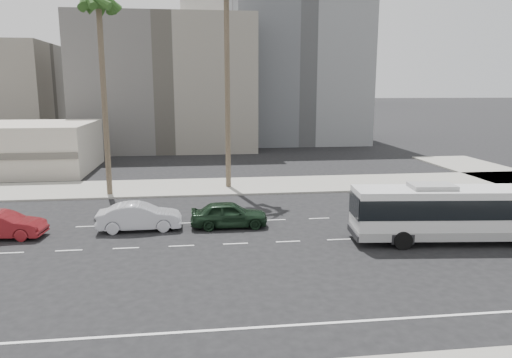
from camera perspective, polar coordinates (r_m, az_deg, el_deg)
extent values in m
plane|color=black|center=(27.89, 9.99, -7.22)|extent=(700.00, 700.00, 0.00)
cube|color=gray|center=(42.43, 3.87, -0.66)|extent=(120.00, 7.00, 0.15)
cube|color=#625F5A|center=(70.39, -10.62, 11.12)|extent=(24.00, 18.00, 18.00)
cube|color=slate|center=(79.04, 4.67, 14.14)|extent=(20.00, 20.00, 26.00)
cube|color=beige|center=(275.66, -6.09, 13.73)|extent=(42.00, 42.00, 44.00)
cube|color=slate|center=(262.05, 4.73, 16.75)|extent=(26.00, 26.00, 70.00)
cube|color=slate|center=(296.52, 8.39, 15.03)|extent=(22.00, 22.00, 60.00)
cube|color=silver|center=(28.97, 23.06, -3.56)|extent=(11.78, 3.72, 2.60)
cube|color=black|center=(28.89, 23.11, -2.89)|extent=(11.84, 3.78, 1.10)
cube|color=gray|center=(29.27, 22.89, -5.74)|extent=(11.80, 3.76, 0.50)
cube|color=gray|center=(27.95, 20.61, -0.95)|extent=(2.55, 1.83, 0.30)
cylinder|color=black|center=(32.29, 27.45, -4.87)|extent=(1.00, 0.30, 1.00)
cylinder|color=black|center=(26.69, 17.86, -7.31)|extent=(1.00, 0.30, 1.00)
cylinder|color=black|center=(28.91, 15.73, -5.78)|extent=(1.00, 0.30, 1.00)
imported|color=black|center=(29.74, -3.26, -4.27)|extent=(1.98, 4.82, 1.64)
imported|color=silver|center=(29.96, -13.86, -4.43)|extent=(1.93, 5.12, 1.67)
imported|color=maroon|center=(31.24, -28.30, -4.91)|extent=(2.06, 4.90, 1.57)
cylinder|color=brown|center=(40.38, -3.47, 10.44)|extent=(0.45, 0.45, 16.51)
cylinder|color=brown|center=(39.24, -17.81, 8.63)|extent=(0.46, 0.46, 14.73)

